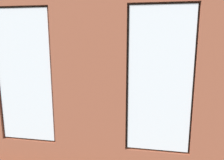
{
  "coord_description": "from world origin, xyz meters",
  "views": [
    {
      "loc": [
        -0.92,
        6.05,
        2.31
      ],
      "look_at": [
        0.08,
        0.4,
        1.18
      ],
      "focal_mm": 35.0,
      "sensor_mm": 36.0,
      "label": 1
    }
  ],
  "objects_px": {
    "potted_plant_mid_room_small": "(154,100)",
    "potted_plant_foreground_right": "(65,81)",
    "media_console": "(25,106)",
    "table_plant_small": "(114,95)",
    "potted_plant_by_left_couch": "(183,97)",
    "potted_plant_between_couches": "(128,133)",
    "couch_left": "(205,112)",
    "potted_plant_near_tv": "(19,95)",
    "candle_jar": "(111,96)",
    "potted_plant_corner_near_left": "(194,90)",
    "cup_ceramic": "(105,95)",
    "coffee_table": "(111,99)",
    "tv_flatscreen": "(23,86)",
    "couch_by_window": "(58,137)",
    "remote_silver": "(96,97)"
  },
  "relations": [
    {
      "from": "potted_plant_mid_room_small",
      "to": "potted_plant_between_couches",
      "type": "xyz_separation_m",
      "value": [
        0.52,
        2.79,
        0.13
      ]
    },
    {
      "from": "coffee_table",
      "to": "potted_plant_foreground_right",
      "type": "bearing_deg",
      "value": -38.45
    },
    {
      "from": "candle_jar",
      "to": "media_console",
      "type": "distance_m",
      "value": 2.62
    },
    {
      "from": "couch_left",
      "to": "potted_plant_corner_near_left",
      "type": "height_order",
      "value": "couch_left"
    },
    {
      "from": "coffee_table",
      "to": "potted_plant_near_tv",
      "type": "xyz_separation_m",
      "value": [
        1.95,
        1.79,
        0.51
      ]
    },
    {
      "from": "couch_left",
      "to": "coffee_table",
      "type": "xyz_separation_m",
      "value": [
        2.68,
        -0.52,
        0.07
      ]
    },
    {
      "from": "table_plant_small",
      "to": "media_console",
      "type": "height_order",
      "value": "table_plant_small"
    },
    {
      "from": "coffee_table",
      "to": "tv_flatscreen",
      "type": "height_order",
      "value": "tv_flatscreen"
    },
    {
      "from": "coffee_table",
      "to": "tv_flatscreen",
      "type": "xyz_separation_m",
      "value": [
        2.5,
        0.74,
        0.48
      ]
    },
    {
      "from": "potted_plant_by_left_couch",
      "to": "cup_ceramic",
      "type": "bearing_deg",
      "value": 15.53
    },
    {
      "from": "tv_flatscreen",
      "to": "potted_plant_by_left_couch",
      "type": "relative_size",
      "value": 1.89
    },
    {
      "from": "couch_by_window",
      "to": "couch_left",
      "type": "bearing_deg",
      "value": -147.01
    },
    {
      "from": "couch_by_window",
      "to": "cup_ceramic",
      "type": "xyz_separation_m",
      "value": [
        -0.4,
        -2.74,
        0.16
      ]
    },
    {
      "from": "cup_ceramic",
      "to": "remote_silver",
      "type": "distance_m",
      "value": 0.35
    },
    {
      "from": "cup_ceramic",
      "to": "potted_plant_between_couches",
      "type": "bearing_deg",
      "value": 110.57
    },
    {
      "from": "media_console",
      "to": "potted_plant_by_left_couch",
      "type": "xyz_separation_m",
      "value": [
        -4.77,
        -1.53,
        0.1
      ]
    },
    {
      "from": "couch_left",
      "to": "candle_jar",
      "type": "bearing_deg",
      "value": -103.6
    },
    {
      "from": "coffee_table",
      "to": "tv_flatscreen",
      "type": "relative_size",
      "value": 1.54
    },
    {
      "from": "coffee_table",
      "to": "media_console",
      "type": "height_order",
      "value": "media_console"
    },
    {
      "from": "coffee_table",
      "to": "potted_plant_corner_near_left",
      "type": "distance_m",
      "value": 3.35
    },
    {
      "from": "couch_left",
      "to": "potted_plant_between_couches",
      "type": "relative_size",
      "value": 2.15
    },
    {
      "from": "potted_plant_corner_near_left",
      "to": "couch_left",
      "type": "bearing_deg",
      "value": 86.29
    },
    {
      "from": "potted_plant_by_left_couch",
      "to": "media_console",
      "type": "bearing_deg",
      "value": 17.78
    },
    {
      "from": "couch_left",
      "to": "table_plant_small",
      "type": "xyz_separation_m",
      "value": [
        2.56,
        -0.4,
        0.22
      ]
    },
    {
      "from": "potted_plant_corner_near_left",
      "to": "couch_by_window",
      "type": "bearing_deg",
      "value": 52.4
    },
    {
      "from": "potted_plant_foreground_right",
      "to": "tv_flatscreen",
      "type": "bearing_deg",
      "value": 83.22
    },
    {
      "from": "potted_plant_near_tv",
      "to": "potted_plant_by_left_couch",
      "type": "height_order",
      "value": "potted_plant_near_tv"
    },
    {
      "from": "coffee_table",
      "to": "potted_plant_between_couches",
      "type": "distance_m",
      "value": 2.72
    },
    {
      "from": "potted_plant_mid_room_small",
      "to": "potted_plant_between_couches",
      "type": "bearing_deg",
      "value": 79.41
    },
    {
      "from": "couch_by_window",
      "to": "couch_left",
      "type": "distance_m",
      "value": 3.9
    },
    {
      "from": "coffee_table",
      "to": "potted_plant_mid_room_small",
      "type": "relative_size",
      "value": 2.65
    },
    {
      "from": "media_console",
      "to": "potted_plant_mid_room_small",
      "type": "bearing_deg",
      "value": -166.15
    },
    {
      "from": "media_console",
      "to": "potted_plant_corner_near_left",
      "type": "bearing_deg",
      "value": -154.43
    },
    {
      "from": "couch_by_window",
      "to": "potted_plant_near_tv",
      "type": "xyz_separation_m",
      "value": [
        1.35,
        -0.85,
        0.58
      ]
    },
    {
      "from": "couch_by_window",
      "to": "potted_plant_foreground_right",
      "type": "xyz_separation_m",
      "value": [
        1.61,
        -4.39,
        0.23
      ]
    },
    {
      "from": "cup_ceramic",
      "to": "remote_silver",
      "type": "xyz_separation_m",
      "value": [
        0.27,
        0.22,
        -0.03
      ]
    },
    {
      "from": "tv_flatscreen",
      "to": "potted_plant_between_couches",
      "type": "height_order",
      "value": "tv_flatscreen"
    },
    {
      "from": "potted_plant_foreground_right",
      "to": "potted_plant_near_tv",
      "type": "relative_size",
      "value": 0.89
    },
    {
      "from": "remote_silver",
      "to": "potted_plant_between_couches",
      "type": "xyz_separation_m",
      "value": [
        -1.28,
        2.47,
        0.05
      ]
    },
    {
      "from": "potted_plant_near_tv",
      "to": "potted_plant_by_left_couch",
      "type": "distance_m",
      "value": 4.98
    },
    {
      "from": "candle_jar",
      "to": "table_plant_small",
      "type": "height_order",
      "value": "table_plant_small"
    },
    {
      "from": "remote_silver",
      "to": "potted_plant_by_left_couch",
      "type": "relative_size",
      "value": 0.32
    },
    {
      "from": "potted_plant_mid_room_small",
      "to": "potted_plant_foreground_right",
      "type": "distance_m",
      "value": 3.87
    },
    {
      "from": "table_plant_small",
      "to": "coffee_table",
      "type": "bearing_deg",
      "value": -45.39
    },
    {
      "from": "media_console",
      "to": "potted_plant_by_left_couch",
      "type": "distance_m",
      "value": 5.01
    },
    {
      "from": "potted_plant_foreground_right",
      "to": "coffee_table",
      "type": "bearing_deg",
      "value": 141.55
    },
    {
      "from": "table_plant_small",
      "to": "potted_plant_foreground_right",
      "type": "xyz_separation_m",
      "value": [
        2.32,
        -1.87,
        0.0
      ]
    },
    {
      "from": "potted_plant_mid_room_small",
      "to": "cup_ceramic",
      "type": "bearing_deg",
      "value": 3.79
    },
    {
      "from": "table_plant_small",
      "to": "cup_ceramic",
      "type": "bearing_deg",
      "value": -34.88
    },
    {
      "from": "potted_plant_by_left_couch",
      "to": "potted_plant_between_couches",
      "type": "xyz_separation_m",
      "value": [
        1.46,
        3.38,
        0.15
      ]
    }
  ]
}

